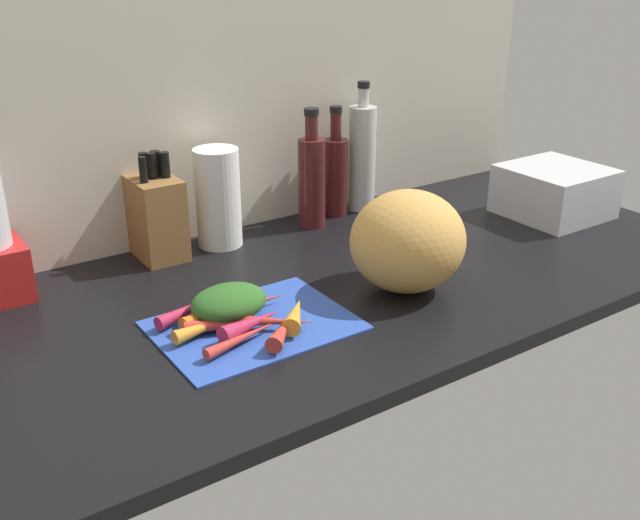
{
  "coord_description": "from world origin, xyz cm",
  "views": [
    {
      "loc": [
        -83.14,
        -112.51,
        63.45
      ],
      "look_at": [
        -11.7,
        -7.46,
        8.57
      ],
      "focal_mm": 40.92,
      "sensor_mm": 36.0,
      "label": 1
    }
  ],
  "objects": [
    {
      "name": "carrot_8",
      "position": [
        -33.5,
        -4.51,
        2.3
      ],
      "size": [
        13.13,
        6.1,
        3.0
      ],
      "primitive_type": "cone",
      "rotation": [
        0.0,
        1.57,
        0.25
      ],
      "color": "orange",
      "rests_on": "cutting_board"
    },
    {
      "name": "carrot_4",
      "position": [
        -21.29,
        -13.66,
        2.57
      ],
      "size": [
        9.86,
        10.61,
        3.55
      ],
      "primitive_type": "cone",
      "rotation": [
        0.0,
        1.57,
        0.86
      ],
      "color": "orange",
      "rests_on": "cutting_board"
    },
    {
      "name": "knife_block",
      "position": [
        -28.73,
        30.89,
        9.5
      ],
      "size": [
        9.36,
        13.65,
        23.5
      ],
      "color": "brown",
      "rests_on": "ground_plane"
    },
    {
      "name": "carrot_6",
      "position": [
        -26.34,
        -12.7,
        2.11
      ],
      "size": [
        14.58,
        11.86,
        2.61
      ],
      "primitive_type": "cone",
      "rotation": [
        0.0,
        1.57,
        -0.64
      ],
      "color": "red",
      "rests_on": "cutting_board"
    },
    {
      "name": "carrot_7",
      "position": [
        -32.33,
        -14.75,
        1.84
      ],
      "size": [
        16.77,
        5.6,
        2.07
      ],
      "primitive_type": "cone",
      "rotation": [
        0.0,
        1.57,
        0.22
      ],
      "color": "red",
      "rests_on": "cutting_board"
    },
    {
      "name": "ground_plane",
      "position": [
        0.0,
        0.0,
        -1.5
      ],
      "size": [
        170.0,
        80.0,
        3.0
      ],
      "primitive_type": "cube",
      "color": "black"
    },
    {
      "name": "carrot_9",
      "position": [
        -36.15,
        -8.16,
        2.11
      ],
      "size": [
        13.32,
        4.13,
        2.62
      ],
      "primitive_type": "cone",
      "rotation": [
        0.0,
        1.57,
        0.12
      ],
      "color": "orange",
      "rests_on": "cutting_board"
    },
    {
      "name": "carrot_3",
      "position": [
        -33.44,
        -9.45,
        2.13
      ],
      "size": [
        13.75,
        8.19,
        2.66
      ],
      "primitive_type": "cone",
      "rotation": [
        0.0,
        1.57,
        -0.43
      ],
      "color": "red",
      "rests_on": "cutting_board"
    },
    {
      "name": "carrot_5",
      "position": [
        -34.43,
        -0.07,
        2.09
      ],
      "size": [
        17.85,
        7.61,
        2.57
      ],
      "primitive_type": "cone",
      "rotation": [
        0.0,
        1.57,
        0.29
      ],
      "color": "#B2264C",
      "rests_on": "cutting_board"
    },
    {
      "name": "carrot_10",
      "position": [
        -23.97,
        -4.39,
        1.82
      ],
      "size": [
        11.72,
        2.44,
        2.04
      ],
      "primitive_type": "cone",
      "rotation": [
        0.0,
        1.57,
        -0.03
      ],
      "color": "red",
      "rests_on": "cutting_board"
    },
    {
      "name": "dish_rack",
      "position": [
        65.37,
        0.43,
        6.18
      ],
      "size": [
        23.2,
        23.1,
        12.36
      ],
      "primitive_type": "cube",
      "color": "silver",
      "rests_on": "ground_plane"
    },
    {
      "name": "wall_back",
      "position": [
        0.0,
        38.5,
        30.0
      ],
      "size": [
        170.0,
        3.0,
        60.0
      ],
      "primitive_type": "cube",
      "color": "beige",
      "rests_on": "ground_plane"
    },
    {
      "name": "carrot_0",
      "position": [
        -29.54,
        -12.32,
        2.53
      ],
      "size": [
        13.41,
        6.01,
        3.47
      ],
      "primitive_type": "cone",
      "rotation": [
        0.0,
        1.57,
        0.2
      ],
      "color": "#B2264C",
      "rests_on": "cutting_board"
    },
    {
      "name": "bottle_2",
      "position": [
        27.62,
        31.28,
        13.93
      ],
      "size": [
        6.95,
        6.95,
        32.93
      ],
      "color": "silver",
      "rests_on": "ground_plane"
    },
    {
      "name": "cutting_board",
      "position": [
        -27.55,
        -9.43,
        0.4
      ],
      "size": [
        34.89,
        26.12,
        0.8
      ],
      "primitive_type": "cube",
      "color": "#2D51B7",
      "rests_on": "ground_plane"
    },
    {
      "name": "carrot_11",
      "position": [
        -31.45,
        -3.92,
        2.06
      ],
      "size": [
        10.92,
        2.7,
        2.51
      ],
      "primitive_type": "cone",
      "rotation": [
        0.0,
        1.57,
        0.02
      ],
      "color": "#B2264C",
      "rests_on": "cutting_board"
    },
    {
      "name": "bottle_0",
      "position": [
        10.08,
        28.11,
        11.83
      ],
      "size": [
        6.64,
        6.64,
        28.88
      ],
      "color": "#471919",
      "rests_on": "ground_plane"
    },
    {
      "name": "carrot_2",
      "position": [
        -26.69,
        -0.69,
        1.83
      ],
      "size": [
        12.46,
        12.53,
        2.07
      ],
      "primitive_type": "cone",
      "rotation": [
        0.0,
        1.57,
        0.79
      ],
      "color": "orange",
      "rests_on": "cutting_board"
    },
    {
      "name": "paper_towel_roll",
      "position": [
        -14.35,
        29.5,
        11.27
      ],
      "size": [
        10.15,
        10.15,
        22.54
      ],
      "primitive_type": "cylinder",
      "color": "white",
      "rests_on": "ground_plane"
    },
    {
      "name": "carrot_greens_pile",
      "position": [
        -30.24,
        -5.2,
        3.85
      ],
      "size": [
        14.42,
        11.09,
        6.1
      ],
      "primitive_type": "ellipsoid",
      "color": "#2D6023",
      "rests_on": "cutting_board"
    },
    {
      "name": "winter_squash",
      "position": [
        5.78,
        -12.39,
        10.13
      ],
      "size": [
        23.32,
        22.16,
        20.27
      ],
      "primitive_type": "ellipsoid",
      "color": "gold",
      "rests_on": "ground_plane"
    },
    {
      "name": "carrot_1",
      "position": [
        -26.26,
        -17.32,
        2.35
      ],
      "size": [
        10.1,
        9.62,
        3.11
      ],
      "primitive_type": "cone",
      "rotation": [
        0.0,
        1.57,
        0.74
      ],
      "color": "red",
      "rests_on": "cutting_board"
    },
    {
      "name": "bottle_1",
      "position": [
        19.7,
        31.83,
        10.74
      ],
      "size": [
        6.33,
        6.33,
        27.66
      ],
      "color": "#471919",
      "rests_on": "ground_plane"
    }
  ]
}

